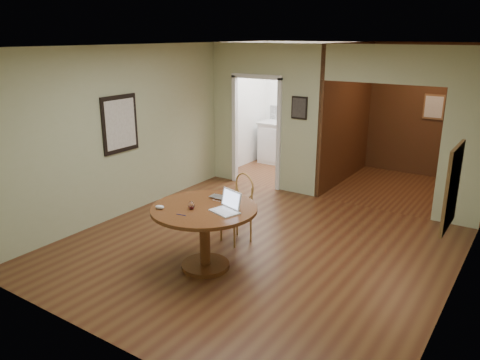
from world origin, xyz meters
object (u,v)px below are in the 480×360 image
Objects in this scene: open_laptop at (228,206)px; chair at (239,204)px; dining_table at (204,223)px; closed_laptop at (220,199)px.

chair is at bearing 132.49° from open_laptop.
chair reaches higher than dining_table.
closed_laptop is (0.13, -0.62, 0.28)m from chair.
open_laptop is 0.39m from closed_laptop.
chair is 2.55× the size of open_laptop.
chair reaches higher than closed_laptop.
closed_laptop reaches higher than dining_table.
open_laptop is at bearing -44.08° from closed_laptop.
dining_table is at bearing -97.32° from closed_laptop.
chair is (-0.10, 0.93, -0.06)m from dining_table.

